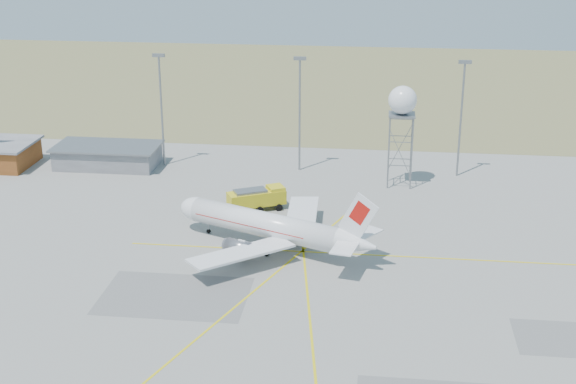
# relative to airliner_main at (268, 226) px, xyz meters

# --- Properties ---
(ground) EXTENTS (400.00, 400.00, 0.00)m
(ground) POSITION_rel_airliner_main_xyz_m (10.59, -30.78, -3.29)
(ground) COLOR gray
(ground) RESTS_ON ground
(grass_strip) EXTENTS (400.00, 120.00, 0.03)m
(grass_strip) POSITION_rel_airliner_main_xyz_m (10.59, 109.22, -3.27)
(grass_strip) COLOR #626738
(grass_strip) RESTS_ON ground
(building_grey) EXTENTS (19.00, 10.00, 3.90)m
(building_grey) POSITION_rel_airliner_main_xyz_m (-34.41, 33.22, -1.31)
(building_grey) COLOR gray
(building_grey) RESTS_ON ground
(mast_a) EXTENTS (2.20, 0.50, 20.50)m
(mast_a) POSITION_rel_airliner_main_xyz_m (-24.41, 35.22, 8.78)
(mast_a) COLOR slate
(mast_a) RESTS_ON ground
(mast_b) EXTENTS (2.20, 0.50, 20.50)m
(mast_b) POSITION_rel_airliner_main_xyz_m (0.59, 35.22, 8.78)
(mast_b) COLOR slate
(mast_b) RESTS_ON ground
(mast_c) EXTENTS (2.20, 0.50, 20.50)m
(mast_c) POSITION_rel_airliner_main_xyz_m (28.59, 35.22, 8.78)
(mast_c) COLOR slate
(mast_c) RESTS_ON ground
(airliner_main) EXTENTS (30.07, 28.05, 10.73)m
(airliner_main) POSITION_rel_airliner_main_xyz_m (0.00, 0.00, 0.00)
(airliner_main) COLOR silver
(airliner_main) RESTS_ON ground
(radar_tower) EXTENTS (4.75, 4.75, 17.20)m
(radar_tower) POSITION_rel_airliner_main_xyz_m (18.31, 28.98, 6.36)
(radar_tower) COLOR slate
(radar_tower) RESTS_ON ground
(fire_truck) EXTENTS (9.34, 6.80, 3.59)m
(fire_truck) POSITION_rel_airliner_main_xyz_m (-3.72, 14.41, -1.56)
(fire_truck) COLOR gold
(fire_truck) RESTS_ON ground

